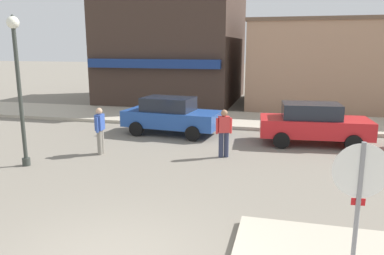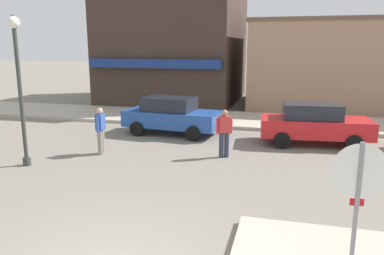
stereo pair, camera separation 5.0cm
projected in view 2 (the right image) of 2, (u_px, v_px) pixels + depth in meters
kerb_far at (229, 119)px, 18.70m from camera, size 80.00×4.00×0.15m
stop_sign at (358, 194)px, 5.44m from camera, size 0.82×0.09×2.30m
lamp_post at (18, 70)px, 11.06m from camera, size 0.36×0.36×4.54m
parked_car_nearest at (172, 115)px, 15.73m from camera, size 4.15×2.19×1.56m
parked_car_second at (314, 123)px, 14.05m from camera, size 4.12×2.12×1.56m
pedestrian_crossing_near at (101, 129)px, 12.75m from camera, size 0.24×0.55×1.61m
pedestrian_crossing_far at (224, 132)px, 12.37m from camera, size 0.54×0.34×1.61m
building_corner_shop at (177, 41)px, 25.28m from camera, size 8.48×9.78×8.07m
building_storefront_left_near at (316, 64)px, 23.17m from camera, size 7.97×7.64×5.17m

